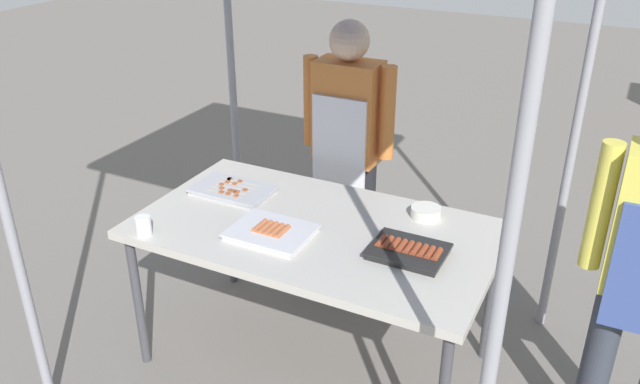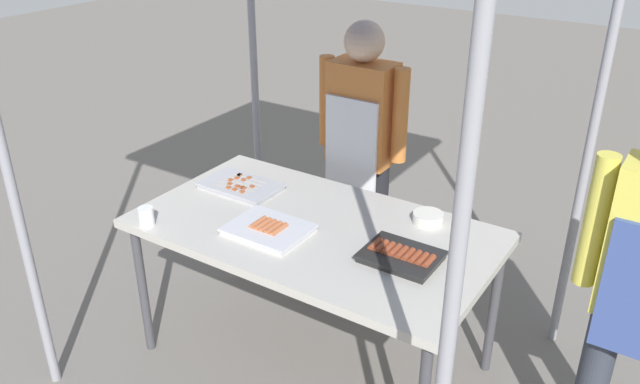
{
  "view_description": "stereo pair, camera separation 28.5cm",
  "coord_description": "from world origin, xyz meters",
  "px_view_note": "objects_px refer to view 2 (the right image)",
  "views": [
    {
      "loc": [
        1.15,
        -2.24,
        2.17
      ],
      "look_at": [
        0.0,
        0.05,
        0.9
      ],
      "focal_mm": 36.25,
      "sensor_mm": 36.0,
      "label": 1
    },
    {
      "loc": [
        1.4,
        -2.09,
        2.17
      ],
      "look_at": [
        0.0,
        0.05,
        0.9
      ],
      "focal_mm": 36.25,
      "sensor_mm": 36.0,
      "label": 2
    }
  ],
  "objects_px": {
    "tray_meat_skewers": "(241,186)",
    "vendor_woman": "(361,140)",
    "tray_grilled_sausages": "(401,256)",
    "condiment_bowl": "(428,218)",
    "drink_cup_near_edge": "(146,216)",
    "stall_table": "(314,236)",
    "tray_pork_links": "(269,229)"
  },
  "relations": [
    {
      "from": "tray_pork_links",
      "to": "tray_grilled_sausages",
      "type": "bearing_deg",
      "value": 11.5
    },
    {
      "from": "tray_grilled_sausages",
      "to": "condiment_bowl",
      "type": "height_order",
      "value": "condiment_bowl"
    },
    {
      "from": "tray_pork_links",
      "to": "drink_cup_near_edge",
      "type": "height_order",
      "value": "drink_cup_near_edge"
    },
    {
      "from": "tray_meat_skewers",
      "to": "vendor_woman",
      "type": "relative_size",
      "value": 0.25
    },
    {
      "from": "drink_cup_near_edge",
      "to": "stall_table",
      "type": "bearing_deg",
      "value": 32.16
    },
    {
      "from": "tray_grilled_sausages",
      "to": "drink_cup_near_edge",
      "type": "bearing_deg",
      "value": -161.75
    },
    {
      "from": "tray_meat_skewers",
      "to": "condiment_bowl",
      "type": "bearing_deg",
      "value": 11.9
    },
    {
      "from": "tray_grilled_sausages",
      "to": "condiment_bowl",
      "type": "distance_m",
      "value": 0.35
    },
    {
      "from": "drink_cup_near_edge",
      "to": "vendor_woman",
      "type": "xyz_separation_m",
      "value": [
        0.47,
        1.11,
        0.1
      ]
    },
    {
      "from": "vendor_woman",
      "to": "stall_table",
      "type": "bearing_deg",
      "value": 103.3
    },
    {
      "from": "condiment_bowl",
      "to": "vendor_woman",
      "type": "relative_size",
      "value": 0.09
    },
    {
      "from": "tray_grilled_sausages",
      "to": "tray_pork_links",
      "type": "relative_size",
      "value": 0.89
    },
    {
      "from": "condiment_bowl",
      "to": "tray_pork_links",
      "type": "bearing_deg",
      "value": -139.43
    },
    {
      "from": "stall_table",
      "to": "tray_grilled_sausages",
      "type": "xyz_separation_m",
      "value": [
        0.45,
        -0.04,
        0.07
      ]
    },
    {
      "from": "stall_table",
      "to": "tray_grilled_sausages",
      "type": "distance_m",
      "value": 0.46
    },
    {
      "from": "stall_table",
      "to": "vendor_woman",
      "type": "bearing_deg",
      "value": 103.3
    },
    {
      "from": "tray_grilled_sausages",
      "to": "vendor_woman",
      "type": "height_order",
      "value": "vendor_woman"
    },
    {
      "from": "tray_meat_skewers",
      "to": "tray_pork_links",
      "type": "xyz_separation_m",
      "value": [
        0.38,
        -0.27,
        0.0
      ]
    },
    {
      "from": "tray_pork_links",
      "to": "vendor_woman",
      "type": "relative_size",
      "value": 0.23
    },
    {
      "from": "condiment_bowl",
      "to": "drink_cup_near_edge",
      "type": "relative_size",
      "value": 1.59
    },
    {
      "from": "stall_table",
      "to": "condiment_bowl",
      "type": "distance_m",
      "value": 0.52
    },
    {
      "from": "tray_grilled_sausages",
      "to": "tray_pork_links",
      "type": "bearing_deg",
      "value": -168.5
    },
    {
      "from": "tray_pork_links",
      "to": "vendor_woman",
      "type": "height_order",
      "value": "vendor_woman"
    },
    {
      "from": "drink_cup_near_edge",
      "to": "vendor_woman",
      "type": "relative_size",
      "value": 0.06
    },
    {
      "from": "tray_pork_links",
      "to": "condiment_bowl",
      "type": "relative_size",
      "value": 2.53
    },
    {
      "from": "condiment_bowl",
      "to": "drink_cup_near_edge",
      "type": "xyz_separation_m",
      "value": [
        -1.05,
        -0.71,
        0.02
      ]
    },
    {
      "from": "tray_grilled_sausages",
      "to": "tray_meat_skewers",
      "type": "height_order",
      "value": "tray_grilled_sausages"
    },
    {
      "from": "tray_grilled_sausages",
      "to": "vendor_woman",
      "type": "relative_size",
      "value": 0.2
    },
    {
      "from": "condiment_bowl",
      "to": "vendor_woman",
      "type": "xyz_separation_m",
      "value": [
        -0.58,
        0.4,
        0.12
      ]
    },
    {
      "from": "stall_table",
      "to": "tray_meat_skewers",
      "type": "bearing_deg",
      "value": 167.54
    },
    {
      "from": "stall_table",
      "to": "condiment_bowl",
      "type": "xyz_separation_m",
      "value": [
        0.41,
        0.31,
        0.08
      ]
    },
    {
      "from": "tray_grilled_sausages",
      "to": "drink_cup_near_edge",
      "type": "xyz_separation_m",
      "value": [
        -1.09,
        -0.36,
        0.02
      ]
    }
  ]
}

